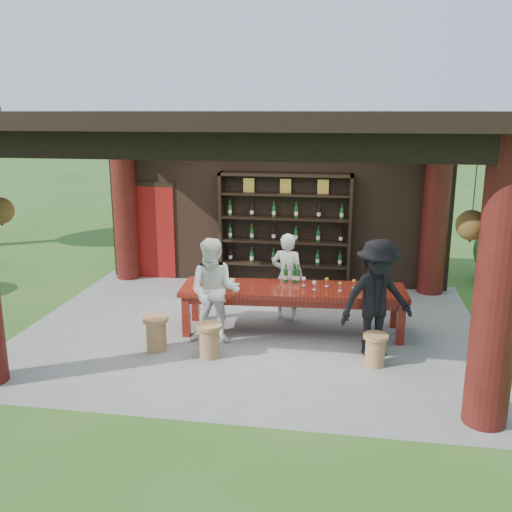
% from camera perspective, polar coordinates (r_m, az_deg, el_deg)
% --- Properties ---
extents(ground, '(90.00, 90.00, 0.00)m').
position_cam_1_polar(ground, '(9.50, -0.40, -7.33)').
color(ground, '#2D5119').
rests_on(ground, ground).
extents(pavilion, '(7.50, 6.00, 3.60)m').
position_cam_1_polar(pavilion, '(9.35, -0.05, 5.87)').
color(pavilion, slate).
rests_on(pavilion, ground).
extents(wine_shelf, '(2.64, 0.40, 2.32)m').
position_cam_1_polar(wine_shelf, '(11.46, 2.89, 2.53)').
color(wine_shelf, black).
rests_on(wine_shelf, ground).
extents(tasting_table, '(3.65, 1.17, 0.75)m').
position_cam_1_polar(tasting_table, '(9.22, 3.70, -3.85)').
color(tasting_table, '#5F160D').
rests_on(tasting_table, ground).
extents(stool_near_left, '(0.38, 0.38, 0.50)m').
position_cam_1_polar(stool_near_left, '(8.43, -4.72, -8.33)').
color(stool_near_left, olive).
rests_on(stool_near_left, ground).
extents(stool_near_right, '(0.35, 0.35, 0.46)m').
position_cam_1_polar(stool_near_right, '(8.32, 11.84, -9.09)').
color(stool_near_right, olive).
rests_on(stool_near_right, ground).
extents(stool_far_left, '(0.39, 0.39, 0.52)m').
position_cam_1_polar(stool_far_left, '(8.77, -9.98, -7.53)').
color(stool_far_left, olive).
rests_on(stool_far_left, ground).
extents(host, '(0.61, 0.46, 1.52)m').
position_cam_1_polar(host, '(9.73, 3.15, -2.09)').
color(host, silver).
rests_on(host, ground).
extents(guest_woman, '(0.83, 0.66, 1.65)m').
position_cam_1_polar(guest_woman, '(8.75, -4.16, -3.55)').
color(guest_woman, white).
rests_on(guest_woman, ground).
extents(guest_man, '(1.30, 1.09, 1.75)m').
position_cam_1_polar(guest_man, '(8.42, 11.99, -4.20)').
color(guest_man, black).
rests_on(guest_man, ground).
extents(table_bottles, '(0.28, 0.10, 0.31)m').
position_cam_1_polar(table_bottles, '(9.43, 3.69, -1.72)').
color(table_bottles, '#194C1E').
rests_on(table_bottles, tasting_table).
extents(table_glasses, '(0.97, 0.28, 0.15)m').
position_cam_1_polar(table_glasses, '(9.19, 7.72, -2.77)').
color(table_glasses, silver).
rests_on(table_glasses, tasting_table).
extents(napkin_basket, '(0.27, 0.20, 0.14)m').
position_cam_1_polar(napkin_basket, '(9.13, -2.98, -2.80)').
color(napkin_basket, '#BF6672').
rests_on(napkin_basket, tasting_table).
extents(shrubs, '(15.44, 8.01, 1.36)m').
position_cam_1_polar(shrubs, '(9.61, 13.33, -3.84)').
color(shrubs, '#194C14').
rests_on(shrubs, ground).
extents(trees, '(21.03, 10.16, 4.80)m').
position_cam_1_polar(trees, '(10.27, 20.56, 12.67)').
color(trees, '#3F2819').
rests_on(trees, ground).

